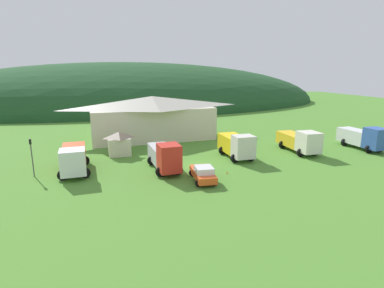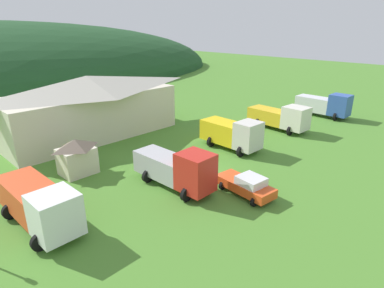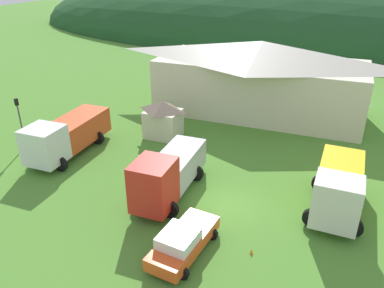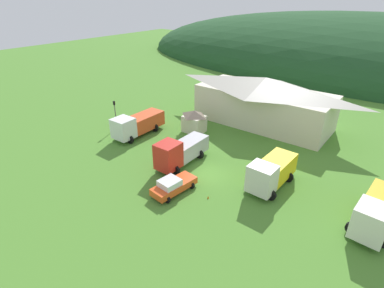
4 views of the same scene
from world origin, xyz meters
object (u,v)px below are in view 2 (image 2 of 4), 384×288
object	(u,v)px
traffic_cone_near_pickup	(255,176)
crane_truck_red	(177,168)
depot_building	(89,106)
flatbed_truck_yellow	(233,133)
heavy_rig_white	(39,203)
box_truck_blue	(325,105)
play_shed_cream	(77,156)
service_pickup_orange	(246,185)
heavy_rig_striped	(281,117)

from	to	relation	value
traffic_cone_near_pickup	crane_truck_red	bearing A→B (deg)	152.58
depot_building	flatbed_truck_yellow	bearing A→B (deg)	-61.12
heavy_rig_white	box_truck_blue	world-z (taller)	box_truck_blue
play_shed_cream	service_pickup_orange	world-z (taller)	play_shed_cream
heavy_rig_white	heavy_rig_striped	world-z (taller)	heavy_rig_striped
crane_truck_red	box_truck_blue	world-z (taller)	crane_truck_red
depot_building	heavy_rig_striped	xyz separation A→B (m)	(17.61, -14.94, -1.97)
play_shed_cream	box_truck_blue	xyz separation A→B (m)	(33.69, -7.64, 0.11)
crane_truck_red	flatbed_truck_yellow	world-z (taller)	crane_truck_red
crane_truck_red	service_pickup_orange	xyz separation A→B (m)	(2.96, -4.58, -0.91)
flatbed_truck_yellow	heavy_rig_striped	distance (m)	9.52
traffic_cone_near_pickup	box_truck_blue	bearing A→B (deg)	9.60
depot_building	service_pickup_orange	bearing A→B (deg)	-87.42
crane_truck_red	box_truck_blue	size ratio (longest dim) A/B	1.02
crane_truck_red	service_pickup_orange	world-z (taller)	crane_truck_red
heavy_rig_striped	traffic_cone_near_pickup	world-z (taller)	heavy_rig_striped
heavy_rig_white	box_truck_blue	distance (m)	39.25
depot_building	box_truck_blue	world-z (taller)	depot_building
heavy_rig_white	box_truck_blue	size ratio (longest dim) A/B	1.07
crane_truck_red	traffic_cone_near_pickup	world-z (taller)	crane_truck_red
heavy_rig_white	heavy_rig_striped	size ratio (longest dim) A/B	1.01
heavy_rig_white	crane_truck_red	bearing A→B (deg)	74.77
service_pickup_orange	crane_truck_red	bearing A→B (deg)	-140.53
heavy_rig_striped	service_pickup_orange	bearing A→B (deg)	-64.80
heavy_rig_white	crane_truck_red	distance (m)	10.10
traffic_cone_near_pickup	heavy_rig_white	bearing A→B (deg)	160.16
heavy_rig_white	flatbed_truck_yellow	distance (m)	19.86
traffic_cone_near_pickup	flatbed_truck_yellow	bearing A→B (deg)	55.42
flatbed_truck_yellow	service_pickup_orange	size ratio (longest dim) A/B	1.35
flatbed_truck_yellow	box_truck_blue	bearing A→B (deg)	86.96
depot_building	box_truck_blue	xyz separation A→B (m)	(27.45, -16.27, -1.87)
flatbed_truck_yellow	box_truck_blue	xyz separation A→B (m)	(19.35, -1.60, 0.01)
crane_truck_red	depot_building	bearing A→B (deg)	172.43
play_shed_cream	heavy_rig_striped	distance (m)	24.68
box_truck_blue	traffic_cone_near_pickup	distance (m)	23.55
heavy_rig_striped	box_truck_blue	xyz separation A→B (m)	(9.83, -1.33, 0.10)
depot_building	crane_truck_red	size ratio (longest dim) A/B	2.78
flatbed_truck_yellow	crane_truck_red	bearing A→B (deg)	-75.71
box_truck_blue	flatbed_truck_yellow	bearing A→B (deg)	-93.74
play_shed_cream	service_pickup_orange	size ratio (longest dim) A/B	0.64
depot_building	box_truck_blue	distance (m)	31.96
box_truck_blue	service_pickup_orange	world-z (taller)	box_truck_blue
play_shed_cream	service_pickup_orange	bearing A→B (deg)	-60.72
depot_building	heavy_rig_white	distance (m)	18.69
service_pickup_orange	heavy_rig_white	bearing A→B (deg)	-112.59
heavy_rig_striped	box_truck_blue	size ratio (longest dim) A/B	1.06
depot_building	heavy_rig_striped	distance (m)	23.18
crane_truck_red	traffic_cone_near_pickup	size ratio (longest dim) A/B	12.83
depot_building	box_truck_blue	size ratio (longest dim) A/B	2.82
crane_truck_red	heavy_rig_striped	distance (m)	19.70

